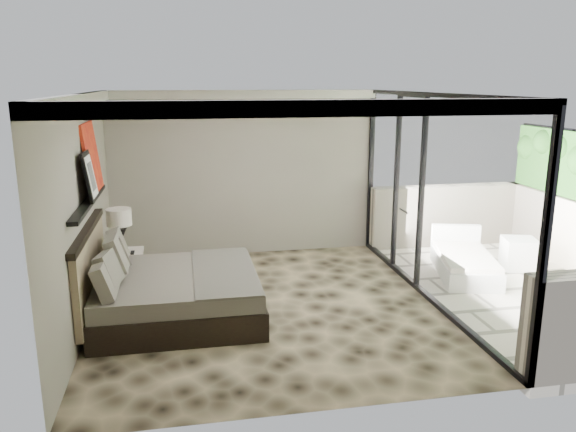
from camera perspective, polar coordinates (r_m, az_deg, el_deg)
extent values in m
plane|color=black|center=(7.61, -2.14, -9.23)|extent=(5.00, 5.00, 0.00)
cube|color=silver|center=(7.02, -2.35, 12.28)|extent=(4.50, 5.00, 0.02)
cube|color=gray|center=(9.61, -4.44, 4.27)|extent=(4.50, 0.02, 2.80)
cube|color=gray|center=(7.21, -20.13, 0.34)|extent=(0.02, 5.00, 2.80)
cube|color=white|center=(7.83, 14.28, 1.75)|extent=(0.08, 5.00, 2.80)
cube|color=beige|center=(8.94, 22.55, -7.16)|extent=(3.00, 5.00, 0.12)
cube|color=black|center=(7.28, -19.60, 1.31)|extent=(0.12, 2.20, 0.05)
cube|color=black|center=(7.41, -11.00, -8.67)|extent=(2.04, 1.94, 0.35)
cube|color=#656154|center=(7.31, -11.10, -6.63)|extent=(1.98, 1.88, 0.21)
cube|color=#535148|center=(7.28, -6.54, -5.59)|extent=(0.78, 1.92, 0.03)
cube|color=#8B7158|center=(7.33, -19.45, -5.26)|extent=(0.08, 2.04, 0.97)
cube|color=black|center=(8.62, -16.14, -5.18)|extent=(0.61, 0.61, 0.51)
cone|color=black|center=(8.49, -16.60, -2.97)|extent=(0.20, 0.20, 0.18)
cone|color=black|center=(8.45, -16.69, -1.78)|extent=(0.20, 0.20, 0.18)
cylinder|color=silver|center=(8.39, -16.80, -0.10)|extent=(0.36, 0.36, 0.24)
cube|color=red|center=(7.80, -19.33, 5.65)|extent=(0.13, 0.90, 0.90)
cube|color=black|center=(7.21, -19.50, 3.84)|extent=(0.11, 0.50, 0.60)
cube|color=white|center=(9.76, 22.43, -3.55)|extent=(0.61, 0.61, 0.49)
cube|color=silver|center=(9.16, 17.51, -4.94)|extent=(1.17, 1.73, 0.28)
cube|color=silver|center=(9.11, 17.59, -3.88)|extent=(1.10, 1.62, 0.08)
cube|color=silver|center=(9.76, 16.69, -1.84)|extent=(0.79, 0.32, 0.34)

